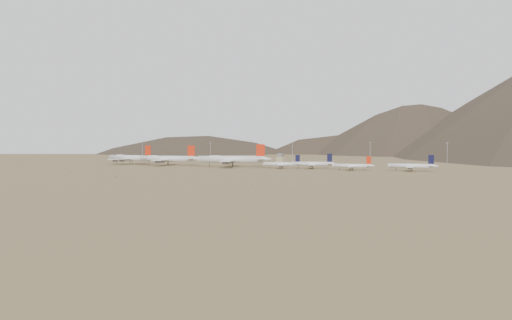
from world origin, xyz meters
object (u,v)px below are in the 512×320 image
at_px(widebody_centre, 167,159).
at_px(control_tower, 280,159).
at_px(narrowbody_a, 283,164).
at_px(widebody_west, 130,158).
at_px(widebody_east, 232,159).
at_px(narrowbody_b, 313,164).

distance_m(widebody_centre, control_tower, 135.66).
relative_size(narrowbody_a, control_tower, 3.29).
height_order(widebody_west, widebody_east, widebody_east).
bearing_deg(widebody_centre, control_tower, 31.60).
height_order(widebody_west, narrowbody_b, widebody_west).
distance_m(narrowbody_a, narrowbody_b, 29.93).
bearing_deg(widebody_west, control_tower, 39.39).
relative_size(widebody_west, control_tower, 6.14).
height_order(narrowbody_a, narrowbody_b, narrowbody_b).
bearing_deg(control_tower, widebody_centre, -135.73).
bearing_deg(narrowbody_a, widebody_east, 159.93).
xyz_separation_m(narrowbody_b, control_tower, (-69.20, 85.57, 0.52)).
relative_size(widebody_east, narrowbody_b, 1.81).
xyz_separation_m(widebody_east, narrowbody_a, (58.16, -1.85, -3.84)).
distance_m(widebody_east, control_tower, 95.04).
height_order(narrowbody_a, control_tower, narrowbody_a).
bearing_deg(widebody_west, widebody_centre, 5.30).
height_order(widebody_centre, narrowbody_b, widebody_centre).
bearing_deg(widebody_centre, narrowbody_b, -9.53).
relative_size(widebody_centre, widebody_east, 0.94).
bearing_deg(narrowbody_a, control_tower, 94.98).
distance_m(widebody_west, widebody_east, 132.42).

